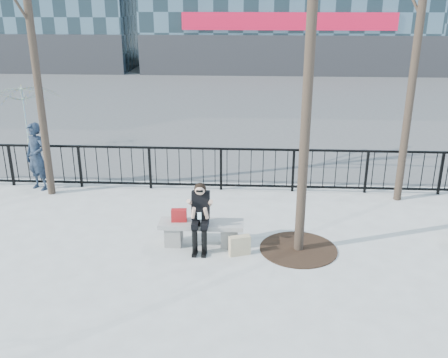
{
  "coord_description": "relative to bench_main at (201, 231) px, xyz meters",
  "views": [
    {
      "loc": [
        0.95,
        -8.78,
        4.65
      ],
      "look_at": [
        0.4,
        0.8,
        1.1
      ],
      "focal_mm": 40.0,
      "sensor_mm": 36.0,
      "label": 1
    }
  ],
  "objects": [
    {
      "name": "ground",
      "position": [
        0.0,
        0.0,
        -0.3
      ],
      "size": [
        120.0,
        120.0,
        0.0
      ],
      "primitive_type": "plane",
      "color": "#A1A09C",
      "rests_on": "ground"
    },
    {
      "name": "bench_main",
      "position": [
        0.0,
        0.0,
        0.0
      ],
      "size": [
        1.65,
        0.46,
        0.49
      ],
      "color": "gray",
      "rests_on": "ground"
    },
    {
      "name": "standing_man",
      "position": [
        -4.41,
        2.8,
        0.56
      ],
      "size": [
        0.74,
        0.63,
        1.71
      ],
      "primitive_type": "imported",
      "rotation": [
        0.0,
        0.0,
        -0.42
      ],
      "color": "black",
      "rests_on": "ground"
    },
    {
      "name": "street_surface",
      "position": [
        0.0,
        15.0,
        -0.3
      ],
      "size": [
        60.0,
        23.0,
        0.01
      ],
      "primitive_type": "cube",
      "color": "#474747",
      "rests_on": "ground"
    },
    {
      "name": "shopping_bag",
      "position": [
        0.76,
        -0.36,
        -0.11
      ],
      "size": [
        0.43,
        0.27,
        0.38
      ],
      "primitive_type": "cube",
      "rotation": [
        0.0,
        0.0,
        0.33
      ],
      "color": "beige",
      "rests_on": "ground"
    },
    {
      "name": "tree_grate",
      "position": [
        1.9,
        -0.1,
        -0.29
      ],
      "size": [
        1.5,
        1.5,
        0.02
      ],
      "primitive_type": "cylinder",
      "color": "black",
      "rests_on": "ground"
    },
    {
      "name": "handbag",
      "position": [
        -0.43,
        0.02,
        0.31
      ],
      "size": [
        0.31,
        0.17,
        0.25
      ],
      "primitive_type": "cube",
      "rotation": [
        0.0,
        0.0,
        0.08
      ],
      "color": "#A41416",
      "rests_on": "bench_main"
    },
    {
      "name": "railing",
      "position": [
        0.0,
        3.0,
        0.25
      ],
      "size": [
        14.0,
        0.06,
        1.1
      ],
      "color": "black",
      "rests_on": "ground"
    },
    {
      "name": "seated_woman",
      "position": [
        0.0,
        -0.16,
        0.37
      ],
      "size": [
        0.5,
        0.64,
        1.34
      ],
      "color": "black",
      "rests_on": "ground"
    },
    {
      "name": "vendor_umbrella",
      "position": [
        -6.14,
        6.1,
        0.73
      ],
      "size": [
        2.27,
        2.31,
        2.07
      ],
      "primitive_type": "imported",
      "rotation": [
        0.0,
        0.0,
        0.0
      ],
      "color": "gold",
      "rests_on": "ground"
    }
  ]
}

